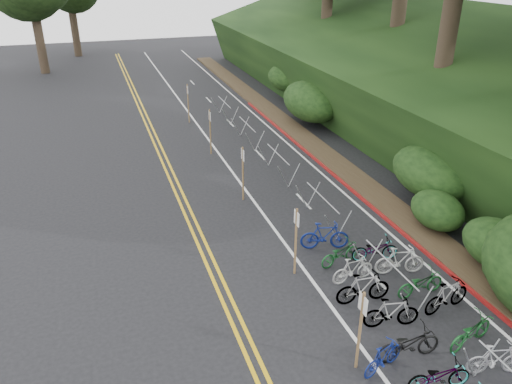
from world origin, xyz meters
TOP-DOWN VIEW (x-y plane):
  - road_markings at (0.63, 10.10)m, footprint 7.47×80.00m
  - red_curb at (5.70, 12.00)m, footprint 0.25×28.00m
  - embankment at (12.96, 19.04)m, footprint 14.30×48.14m
  - bike_racks_rest at (3.00, 13.00)m, footprint 1.14×23.00m
  - signpost_near at (0.50, 0.49)m, footprint 0.08×0.40m
  - signposts_rest at (0.60, 14.00)m, footprint 0.08×18.40m
  - bike_front at (1.10, 0.18)m, footprint 0.87×1.51m
  - bike_valet at (2.96, 1.25)m, footprint 3.05×11.07m

SIDE VIEW (x-z plane):
  - road_markings at x=0.63m, z-range 0.00..0.01m
  - red_curb at x=5.70m, z-range 0.00..0.10m
  - bike_front at x=1.10m, z-range 0.00..0.87m
  - bike_valet at x=2.96m, z-range -0.05..1.04m
  - bike_racks_rest at x=3.00m, z-range 0.27..1.44m
  - signpost_near at x=0.50m, z-range 0.18..2.60m
  - signposts_rest at x=0.60m, z-range 0.18..2.68m
  - embankment at x=12.96m, z-range -1.99..7.12m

